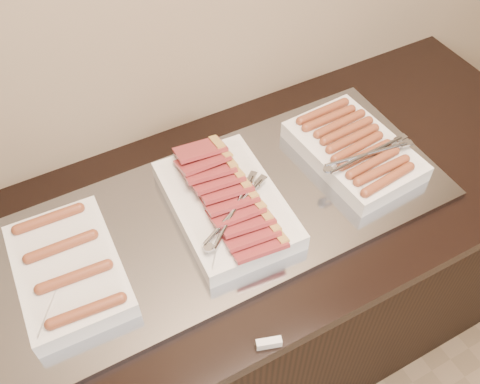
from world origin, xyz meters
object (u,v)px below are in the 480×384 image
(counter, at_px, (228,301))
(dish_right, at_px, (354,150))
(dish_left, at_px, (69,269))
(warming_tray, at_px, (221,215))
(dish_center, at_px, (227,203))

(counter, height_order, dish_right, dish_right)
(dish_left, xyz_separation_m, dish_right, (0.80, -0.00, 0.01))
(dish_left, bearing_deg, warming_tray, 2.32)
(warming_tray, height_order, dish_left, dish_left)
(counter, bearing_deg, dish_center, -31.04)
(dish_center, bearing_deg, warming_tray, 170.83)
(counter, distance_m, dish_right, 0.64)
(dish_right, bearing_deg, warming_tray, 175.71)
(warming_tray, bearing_deg, counter, 0.00)
(dish_center, bearing_deg, counter, 151.97)
(dish_left, bearing_deg, counter, 2.32)
(dish_right, bearing_deg, dish_left, 175.97)
(dish_left, distance_m, dish_center, 0.41)
(dish_center, bearing_deg, dish_right, 2.94)
(counter, bearing_deg, warming_tray, 180.00)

